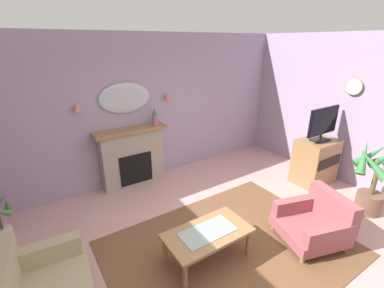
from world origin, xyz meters
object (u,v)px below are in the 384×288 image
Objects in this scene: potted_plant_corner_palm at (375,179)px; wall_clock at (354,87)px; tv_flatscreen at (323,123)px; potted_plant_small_fern at (0,220)px; mantel_vase_left at (155,117)px; tv_cabinet at (315,161)px; armchair_by_coffee_table at (316,221)px; wall_sconce_right at (167,96)px; coffee_table at (208,235)px; wall_sconce_left at (77,107)px; wall_mirror at (125,98)px; fireplace at (133,158)px.

wall_clock is at bearing 54.89° from potted_plant_corner_palm.
tv_flatscreen reaches higher than potted_plant_small_fern.
mantel_vase_left reaches higher than tv_cabinet.
tv_cabinet is 1.26× the size of potted_plant_small_fern.
armchair_by_coffee_table is (1.04, -2.91, -1.02)m from mantel_vase_left.
coffee_table is at bearing -108.10° from wall_sconce_right.
wall_sconce_left is at bearing 24.79° from potted_plant_small_fern.
wall_sconce_left is 0.17× the size of tv_flatscreen.
wall_sconce_right reaches higher than armchair_by_coffee_table.
coffee_table is 1.53× the size of potted_plant_small_fern.
wall_mirror reaches higher than tv_flatscreen.
wall_sconce_left is (-1.35, 0.12, 0.34)m from mantel_vase_left.
potted_plant_corner_palm reaches higher than potted_plant_small_fern.
coffee_table is 2.91m from potted_plant_small_fern.
potted_plant_corner_palm is at bearing -97.62° from tv_flatscreen.
fireplace is 1.42× the size of wall_mirror.
tv_flatscreen is at bearing 33.63° from armchair_by_coffee_table.
tv_cabinet reaches higher than potted_plant_small_fern.
coffee_table is 1.31× the size of tv_flatscreen.
potted_plant_corner_palm is (1.36, -0.09, 0.31)m from armchair_by_coffee_table.
mantel_vase_left is 0.66m from wall_mirror.
wall_mirror is at bearing 145.81° from tv_flatscreen.
tv_cabinet reaches higher than coffee_table.
wall_sconce_right is 0.45× the size of wall_clock.
potted_plant_corner_palm reaches higher than fireplace.
potted_plant_corner_palm is at bearing -46.21° from fireplace.
fireplace is at bearing 147.67° from tv_flatscreen.
wall_mirror is at bearing 147.86° from wall_clock.
mantel_vase_left is 3.74m from wall_clock.
potted_plant_small_fern is at bearing -168.49° from wall_sconce_right.
tv_cabinet is at bearing -33.92° from wall_mirror.
wall_clock is at bearing -30.47° from fireplace.
wall_mirror is 6.86× the size of wall_sconce_right.
potted_plant_small_fern is at bearing 165.00° from tv_flatscreen.
wall_sconce_left is at bearing 152.59° from tv_flatscreen.
mantel_vase_left is 0.29× the size of potted_plant_corner_palm.
armchair_by_coffee_table is 1.83m from tv_cabinet.
wall_sconce_left reaches higher than armchair_by_coffee_table.
wall_clock is 0.28× the size of coffee_table.
armchair_by_coffee_table is (0.69, -3.03, -1.35)m from wall_sconce_right.
wall_mirror is at bearing 161.22° from mantel_vase_left.
fireplace is 9.71× the size of wall_sconce_left.
wall_clock is 0.26× the size of potted_plant_corner_palm.
wall_sconce_right is 2.92m from coffee_table.
wall_sconce_right is at bearing -3.37° from wall_mirror.
fireplace is at bearing 133.79° from potted_plant_corner_palm.
armchair_by_coffee_table is at bearing -145.83° from tv_cabinet.
wall_mirror is at bearing 146.08° from tv_cabinet.
potted_plant_small_fern reaches higher than coffee_table.
mantel_vase_left is at bearing 128.70° from potted_plant_corner_palm.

